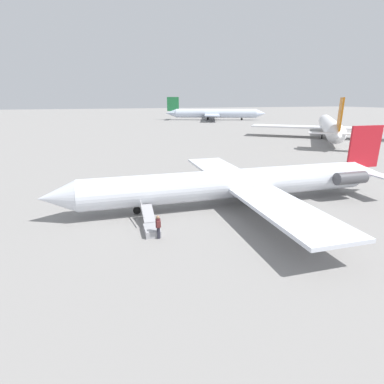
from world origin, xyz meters
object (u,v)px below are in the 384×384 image
airplane_far_left (214,113)px  airplane_far_right (330,126)px  airplane_main (242,183)px  boarding_stairs (151,227)px  passenger (158,225)px

airplane_far_left → airplane_far_right: size_ratio=1.06×
airplane_main → boarding_stairs: airplane_main is taller
airplane_main → airplane_far_left: 118.23m
boarding_stairs → passenger: (-0.28, 1.35, 0.62)m
airplane_far_right → airplane_main: bearing=169.2°
boarding_stairs → passenger: passenger is taller
boarding_stairs → passenger: 1.51m
airplane_far_left → airplane_far_right: (-2.59, 71.39, -0.16)m
airplane_main → passenger: size_ratio=19.33×
airplane_main → airplane_far_right: bearing=-136.6°
airplane_main → airplane_far_right: airplane_far_right is taller
airplane_far_left → boarding_stairs: bearing=-92.9°
airplane_main → airplane_far_right: (-45.20, -38.89, 0.83)m
airplane_main → passenger: bearing=30.7°
airplane_far_left → airplane_main: bearing=-89.5°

